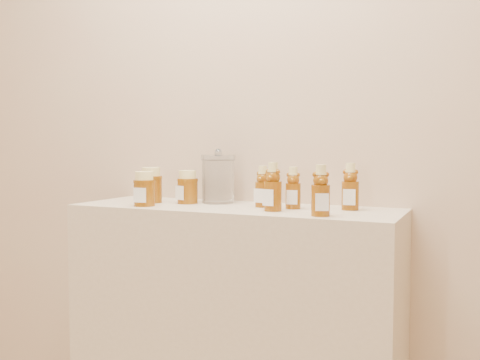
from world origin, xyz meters
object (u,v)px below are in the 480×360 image
at_px(display_table, 234,328).
at_px(bear_bottle_back_left, 263,184).
at_px(bear_bottle_front_left, 273,184).
at_px(glass_canister, 218,177).
at_px(honey_jar_left, 151,185).

bearing_deg(display_table, bear_bottle_back_left, 18.24).
xyz_separation_m(display_table, bear_bottle_front_left, (0.18, -0.07, 0.54)).
bearing_deg(display_table, glass_canister, 139.65).
distance_m(bear_bottle_back_left, glass_canister, 0.22).
xyz_separation_m(bear_bottle_front_left, glass_canister, (-0.29, 0.16, 0.01)).
bearing_deg(honey_jar_left, glass_canister, 41.32).
relative_size(honey_jar_left, glass_canister, 0.68).
distance_m(bear_bottle_back_left, bear_bottle_front_left, 0.13).
bearing_deg(honey_jar_left, bear_bottle_front_left, 13.25).
height_order(display_table, bear_bottle_front_left, bear_bottle_front_left).
bearing_deg(bear_bottle_back_left, bear_bottle_front_left, -41.73).
bearing_deg(bear_bottle_front_left, glass_canister, 162.74).
distance_m(display_table, bear_bottle_front_left, 0.58).
relative_size(bear_bottle_back_left, glass_canister, 0.83).
xyz_separation_m(bear_bottle_front_left, honey_jar_left, (-0.53, 0.06, -0.02)).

